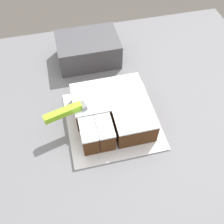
{
  "coord_description": "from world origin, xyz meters",
  "views": [
    {
      "loc": [
        -0.08,
        -0.5,
        1.68
      ],
      "look_at": [
        0.04,
        0.0,
        0.99
      ],
      "focal_mm": 42.0,
      "sensor_mm": 36.0,
      "label": 1
    }
  ],
  "objects_px": {
    "cake_board": "(112,120)",
    "storage_box": "(88,49)",
    "cake": "(113,111)",
    "knife": "(74,109)"
  },
  "relations": [
    {
      "from": "cake_board",
      "to": "storage_box",
      "type": "distance_m",
      "value": 0.33
    },
    {
      "from": "knife",
      "to": "storage_box",
      "type": "height_order",
      "value": "knife"
    },
    {
      "from": "cake",
      "to": "storage_box",
      "type": "height_order",
      "value": "storage_box"
    },
    {
      "from": "cake_board",
      "to": "knife",
      "type": "distance_m",
      "value": 0.15
    },
    {
      "from": "cake",
      "to": "storage_box",
      "type": "xyz_separation_m",
      "value": [
        -0.02,
        0.32,
        0.01
      ]
    },
    {
      "from": "cake",
      "to": "knife",
      "type": "distance_m",
      "value": 0.13
    },
    {
      "from": "storage_box",
      "to": "cake_board",
      "type": "bearing_deg",
      "value": -86.05
    },
    {
      "from": "cake",
      "to": "storage_box",
      "type": "distance_m",
      "value": 0.32
    },
    {
      "from": "cake_board",
      "to": "knife",
      "type": "xyz_separation_m",
      "value": [
        -0.12,
        0.0,
        0.09
      ]
    },
    {
      "from": "cake_board",
      "to": "storage_box",
      "type": "bearing_deg",
      "value": 93.95
    }
  ]
}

